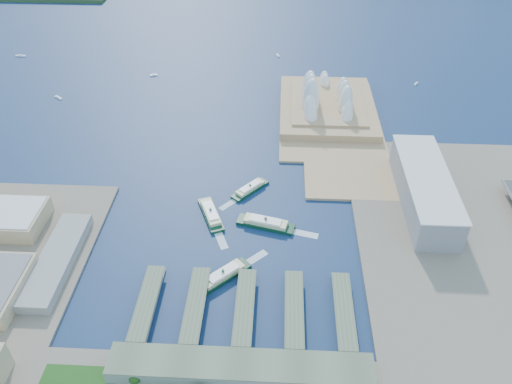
# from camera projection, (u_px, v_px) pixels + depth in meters

# --- Properties ---
(ground) EXTENTS (3000.00, 3000.00, 0.00)m
(ground) POSITION_uv_depth(u_px,v_px,m) (236.00, 249.00, 487.34)
(ground) COLOR #0D173F
(ground) RESTS_ON ground
(east_land) EXTENTS (240.00, 500.00, 3.00)m
(east_land) POSITION_uv_depth(u_px,v_px,m) (503.00, 298.00, 437.50)
(east_land) COLOR #786C5C
(east_land) RESTS_ON ground
(peninsula) EXTENTS (135.00, 220.00, 3.00)m
(peninsula) POSITION_uv_depth(u_px,v_px,m) (329.00, 118.00, 686.11)
(peninsula) COLOR tan
(peninsula) RESTS_ON ground
(opera_house) EXTENTS (134.00, 180.00, 58.00)m
(opera_house) POSITION_uv_depth(u_px,v_px,m) (328.00, 91.00, 683.04)
(opera_house) COLOR white
(opera_house) RESTS_ON peninsula
(toaster_building) EXTENTS (45.00, 155.00, 35.00)m
(toaster_building) POSITION_uv_depth(u_px,v_px,m) (424.00, 189.00, 529.58)
(toaster_building) COLOR gray
(toaster_building) RESTS_ON east_land
(ferry_wharves) EXTENTS (184.00, 90.00, 9.30)m
(ferry_wharves) POSITION_uv_depth(u_px,v_px,m) (245.00, 308.00, 425.05)
(ferry_wharves) COLOR #546048
(ferry_wharves) RESTS_ON ground
(terminal_building) EXTENTS (200.00, 28.00, 12.00)m
(terminal_building) POSITION_uv_depth(u_px,v_px,m) (240.00, 368.00, 375.23)
(terminal_building) COLOR gray
(terminal_building) RESTS_ON south_land
(ferry_a) EXTENTS (34.67, 57.64, 10.67)m
(ferry_a) POSITION_uv_depth(u_px,v_px,m) (211.00, 212.00, 523.27)
(ferry_a) COLOR #0D351F
(ferry_a) RESTS_ON ground
(ferry_b) EXTENTS (41.79, 45.33, 9.31)m
(ferry_b) POSITION_uv_depth(u_px,v_px,m) (250.00, 187.00, 557.87)
(ferry_b) COLOR #0D351F
(ferry_b) RESTS_ON ground
(ferry_c) EXTENTS (50.85, 49.29, 10.68)m
(ferry_c) POSITION_uv_depth(u_px,v_px,m) (223.00, 274.00, 455.02)
(ferry_c) COLOR #0D351F
(ferry_c) RESTS_ON ground
(ferry_d) EXTENTS (61.50, 29.36, 11.27)m
(ferry_d) POSITION_uv_depth(u_px,v_px,m) (266.00, 222.00, 511.06)
(ferry_d) COLOR #0D351F
(ferry_d) RESTS_ON ground
(boat_a) EXTENTS (14.09, 11.87, 2.86)m
(boat_a) POSITION_uv_depth(u_px,v_px,m) (58.00, 97.00, 733.77)
(boat_a) COLOR white
(boat_a) RESTS_ON ground
(boat_b) EXTENTS (11.83, 7.29, 3.02)m
(boat_b) POSITION_uv_depth(u_px,v_px,m) (154.00, 75.00, 793.35)
(boat_b) COLOR white
(boat_b) RESTS_ON ground
(boat_c) EXTENTS (8.87, 11.12, 2.51)m
(boat_c) POSITION_uv_depth(u_px,v_px,m) (416.00, 83.00, 770.10)
(boat_c) COLOR white
(boat_c) RESTS_ON ground
(boat_d) EXTENTS (17.80, 4.88, 2.97)m
(boat_d) POSITION_uv_depth(u_px,v_px,m) (21.00, 56.00, 853.58)
(boat_d) COLOR white
(boat_d) RESTS_ON ground
(boat_e) EXTENTS (6.99, 12.23, 2.86)m
(boat_e) POSITION_uv_depth(u_px,v_px,m) (278.00, 55.00, 854.87)
(boat_e) COLOR white
(boat_e) RESTS_ON ground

